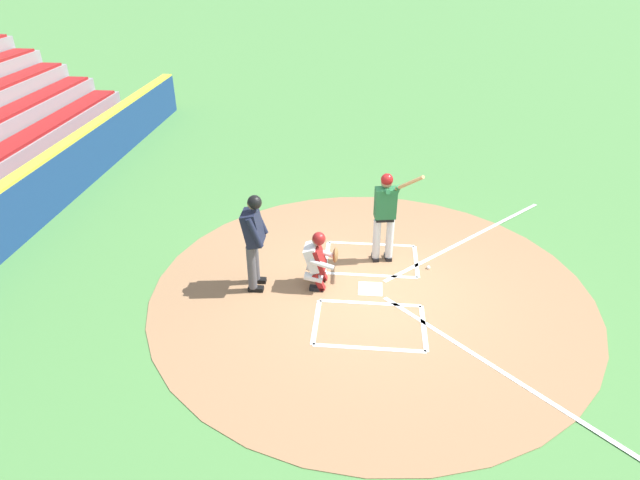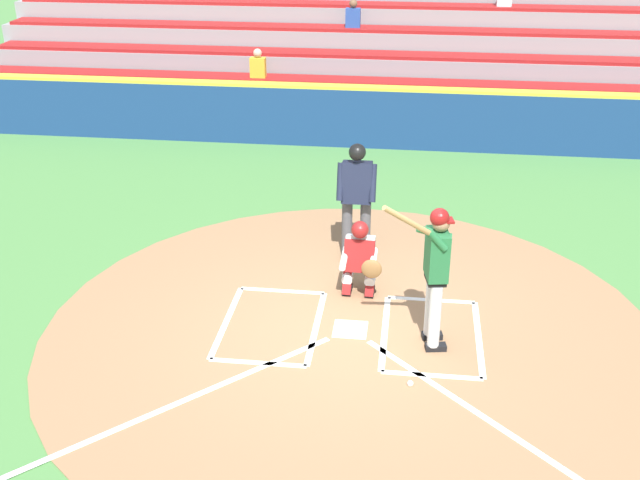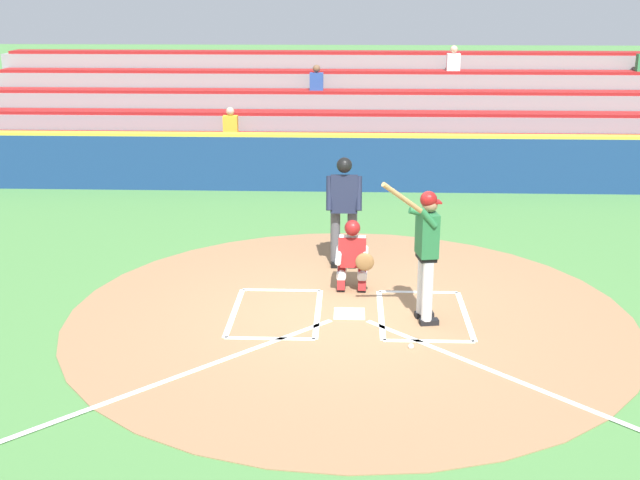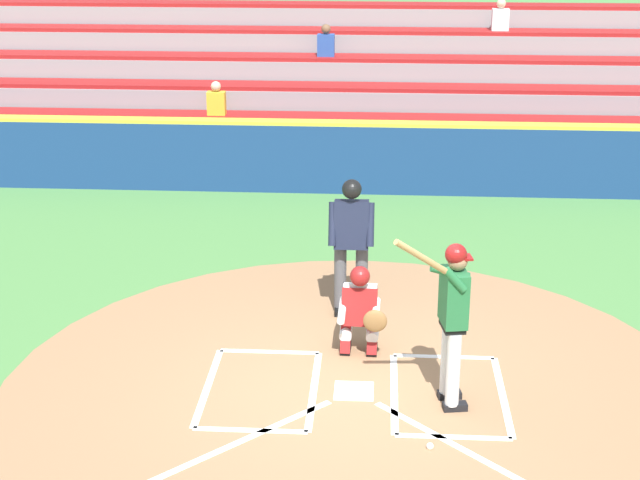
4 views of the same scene
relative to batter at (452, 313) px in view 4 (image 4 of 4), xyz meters
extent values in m
plane|color=#4C8442|center=(1.03, -0.23, -1.10)|extent=(120.00, 120.00, 0.00)
cylinder|color=#99704C|center=(1.03, -0.23, -1.09)|extent=(8.00, 8.00, 0.01)
cube|color=white|center=(1.03, -0.23, -1.08)|extent=(0.44, 0.44, 0.01)
cube|color=white|center=(-0.02, -1.13, -1.08)|extent=(1.20, 0.08, 0.01)
cube|color=white|center=(-0.02, 0.67, -1.08)|extent=(1.20, 0.08, 0.01)
cube|color=white|center=(0.58, -0.23, -1.08)|extent=(0.08, 1.80, 0.01)
cube|color=white|center=(-0.62, -0.23, -1.08)|extent=(0.08, 1.80, 0.01)
cube|color=white|center=(2.08, -1.13, -1.08)|extent=(1.20, 0.08, 0.01)
cube|color=white|center=(2.08, 0.67, -1.08)|extent=(1.20, 0.08, 0.01)
cube|color=white|center=(1.48, -0.23, -1.08)|extent=(0.08, 1.80, 0.01)
cube|color=white|center=(2.68, -0.23, -1.08)|extent=(0.08, 1.80, 0.01)
cylinder|color=silver|center=(0.02, -0.14, -0.60)|extent=(0.15, 0.15, 0.84)
cube|color=black|center=(-0.02, -0.15, -1.05)|extent=(0.28, 0.16, 0.09)
cylinder|color=silver|center=(-0.03, 0.12, -0.60)|extent=(0.15, 0.15, 0.84)
cube|color=black|center=(-0.07, 0.11, -1.05)|extent=(0.28, 0.16, 0.09)
cube|color=black|center=(-0.01, -0.01, -0.13)|extent=(0.27, 0.37, 0.10)
cube|color=#236638|center=(-0.01, -0.01, 0.18)|extent=(0.30, 0.43, 0.60)
sphere|color=#9E7051|center=(-0.03, -0.02, 0.59)|extent=(0.21, 0.21, 0.21)
sphere|color=maroon|center=(-0.01, -0.01, 0.66)|extent=(0.23, 0.23, 0.23)
cube|color=maroon|center=(-0.12, -0.03, 0.63)|extent=(0.14, 0.19, 0.02)
cylinder|color=#236638|center=(0.04, -0.02, 0.46)|extent=(0.44, 0.16, 0.21)
cylinder|color=#236638|center=(0.01, 0.19, 0.46)|extent=(0.28, 0.13, 0.29)
cylinder|color=#AD7F4C|center=(0.34, 0.38, 0.76)|extent=(0.63, 0.47, 0.53)
cylinder|color=#AD7F4C|center=(0.06, 0.18, 0.52)|extent=(0.10, 0.11, 0.08)
cube|color=black|center=(0.84, -1.20, -1.05)|extent=(0.13, 0.26, 0.09)
cube|color=maroon|center=(0.84, -1.16, -0.90)|extent=(0.13, 0.25, 0.37)
cylinder|color=silver|center=(0.84, -1.26, -0.82)|extent=(0.16, 0.37, 0.21)
cube|color=black|center=(1.16, -1.21, -1.05)|extent=(0.13, 0.26, 0.09)
cube|color=maroon|center=(1.16, -1.17, -0.90)|extent=(0.13, 0.25, 0.37)
cylinder|color=silver|center=(1.16, -1.27, -0.82)|extent=(0.16, 0.37, 0.21)
cube|color=silver|center=(1.00, -1.27, -0.48)|extent=(0.41, 0.37, 0.52)
cube|color=maroon|center=(1.00, -1.16, -0.48)|extent=(0.43, 0.23, 0.46)
sphere|color=#9E7051|center=(1.00, -1.20, -0.11)|extent=(0.21, 0.21, 0.21)
sphere|color=maroon|center=(1.00, -1.18, -0.09)|extent=(0.24, 0.24, 0.24)
cylinder|color=silver|center=(0.80, -1.10, -0.50)|extent=(0.11, 0.45, 0.20)
cylinder|color=silver|center=(1.20, -1.11, -0.50)|extent=(0.11, 0.45, 0.20)
ellipsoid|color=brown|center=(0.81, -0.90, -0.53)|extent=(0.28, 0.11, 0.28)
cylinder|color=#4C4C51|center=(1.00, -2.37, -0.59)|extent=(0.16, 0.16, 0.86)
cube|color=black|center=(1.00, -2.32, -1.05)|extent=(0.13, 0.28, 0.09)
cylinder|color=#4C4C51|center=(1.28, -2.37, -0.59)|extent=(0.16, 0.16, 0.86)
cube|color=black|center=(1.28, -2.32, -1.05)|extent=(0.13, 0.28, 0.09)
cube|color=#191E33|center=(1.14, -2.33, 0.15)|extent=(0.44, 0.37, 0.66)
sphere|color=#9E7051|center=(1.14, -2.29, 0.62)|extent=(0.22, 0.22, 0.22)
sphere|color=black|center=(1.14, -2.27, 0.64)|extent=(0.25, 0.25, 0.25)
cylinder|color=#191E33|center=(0.90, -2.25, 0.18)|extent=(0.10, 0.29, 0.56)
cylinder|color=#191E33|center=(1.38, -2.25, 0.18)|extent=(0.10, 0.29, 0.56)
sphere|color=white|center=(0.23, 0.89, -1.06)|extent=(0.07, 0.07, 0.07)
cube|color=navy|center=(1.03, -7.73, -0.47)|extent=(22.00, 0.36, 1.25)
cube|color=yellow|center=(1.03, -7.73, 0.18)|extent=(22.00, 0.32, 0.06)
cube|color=gray|center=(1.03, -8.75, -0.87)|extent=(20.00, 0.85, 0.45)
cube|color=maroon|center=(1.03, -8.75, -0.61)|extent=(19.60, 0.72, 0.08)
cube|color=gray|center=(1.03, -9.60, -0.65)|extent=(20.00, 0.85, 0.90)
cube|color=maroon|center=(1.03, -9.60, -0.16)|extent=(19.60, 0.72, 0.08)
cube|color=gray|center=(1.03, -10.45, -0.42)|extent=(20.00, 0.85, 1.35)
cube|color=maroon|center=(1.03, -10.45, 0.29)|extent=(19.60, 0.72, 0.08)
cube|color=gray|center=(1.03, -11.30, -0.20)|extent=(20.00, 0.85, 1.80)
cube|color=maroon|center=(1.03, -11.30, 0.74)|extent=(19.60, 0.72, 0.08)
cube|color=gray|center=(1.03, -12.15, 0.03)|extent=(20.00, 0.85, 2.25)
cube|color=maroon|center=(1.03, -12.15, 1.19)|extent=(19.60, 0.72, 0.08)
cube|color=gray|center=(1.03, -13.00, 0.25)|extent=(20.00, 0.85, 2.70)
cube|color=maroon|center=(1.03, -13.00, 1.64)|extent=(19.60, 0.72, 0.08)
cube|color=white|center=(-1.73, -12.10, 1.46)|extent=(0.36, 0.22, 0.46)
sphere|color=beige|center=(-1.73, -12.10, 1.80)|extent=(0.20, 0.20, 0.20)
cube|color=#284C9E|center=(1.98, -11.25, 1.01)|extent=(0.36, 0.22, 0.46)
sphere|color=brown|center=(1.98, -11.25, 1.35)|extent=(0.20, 0.20, 0.20)
cube|color=yellow|center=(4.06, -9.55, 0.11)|extent=(0.36, 0.22, 0.46)
sphere|color=beige|center=(4.06, -9.55, 0.45)|extent=(0.20, 0.20, 0.20)
camera|label=1|loc=(9.28, -0.39, 4.62)|focal=30.29mm
camera|label=2|loc=(0.36, 8.40, 4.34)|focal=43.70mm
camera|label=3|loc=(1.03, 10.40, 3.32)|focal=45.10mm
camera|label=4|loc=(0.80, 9.42, 4.28)|focal=54.82mm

